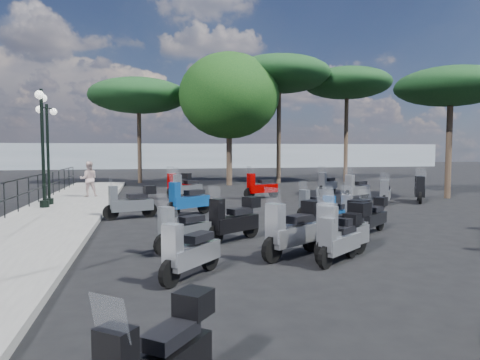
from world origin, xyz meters
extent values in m
plane|color=black|center=(0.00, 0.00, 0.00)|extent=(120.00, 120.00, 0.00)
cube|color=slate|center=(-6.50, 3.00, 0.07)|extent=(3.00, 30.00, 0.15)
cylinder|color=black|center=(-7.80, 3.48, 0.70)|extent=(0.04, 0.04, 1.10)
cylinder|color=black|center=(-7.80, 4.85, 0.70)|extent=(0.04, 0.04, 1.10)
cylinder|color=black|center=(-7.80, 6.22, 0.70)|extent=(0.04, 0.04, 1.10)
cylinder|color=black|center=(-7.80, 7.59, 0.70)|extent=(0.04, 0.04, 1.10)
cylinder|color=black|center=(-7.80, 8.96, 0.70)|extent=(0.04, 0.04, 1.10)
cylinder|color=black|center=(-7.80, 10.33, 0.70)|extent=(0.04, 0.04, 1.10)
cylinder|color=black|center=(-7.80, 11.69, 0.70)|extent=(0.04, 0.04, 1.10)
cylinder|color=black|center=(-7.80, 13.06, 0.70)|extent=(0.04, 0.04, 1.10)
cylinder|color=black|center=(-7.80, 14.43, 0.70)|extent=(0.04, 0.04, 1.10)
cylinder|color=black|center=(-7.80, 15.80, 0.70)|extent=(0.04, 0.04, 1.10)
cylinder|color=black|center=(-7.20, 5.89, 0.28)|extent=(0.34, 0.34, 0.25)
cylinder|color=black|center=(-7.20, 5.89, 2.27)|extent=(0.12, 0.12, 4.24)
cylinder|color=black|center=(-7.20, 5.89, 4.23)|extent=(0.14, 0.95, 0.04)
sphere|color=white|center=(-7.25, 6.37, 4.12)|extent=(0.30, 0.30, 0.30)
sphere|color=white|center=(-7.15, 5.42, 4.12)|extent=(0.30, 0.30, 0.30)
cylinder|color=black|center=(-7.22, 6.79, 0.26)|extent=(0.30, 0.30, 0.23)
cylinder|color=black|center=(-7.22, 6.79, 2.05)|extent=(0.10, 0.10, 3.79)
cylinder|color=black|center=(-7.22, 6.79, 3.80)|extent=(0.36, 0.80, 0.04)
sphere|color=white|center=(-7.06, 7.18, 3.70)|extent=(0.27, 0.27, 0.27)
sphere|color=white|center=(-7.38, 6.39, 3.70)|extent=(0.27, 0.27, 0.27)
imported|color=#BFA39F|center=(-6.11, 9.36, 0.93)|extent=(0.83, 0.68, 1.56)
cube|color=black|center=(-3.36, -6.99, 0.63)|extent=(0.55, 0.59, 0.13)
plane|color=white|center=(-3.81, -7.56, 1.04)|extent=(0.31, 0.27, 0.34)
cube|color=black|center=(-3.13, -6.71, 0.79)|extent=(0.42, 0.42, 0.23)
cylinder|color=black|center=(-3.21, -3.77, 0.23)|extent=(0.38, 0.41, 0.47)
cylinder|color=black|center=(-2.43, -2.90, 0.23)|extent=(0.38, 0.41, 0.47)
cube|color=#AAADB4|center=(-2.79, -3.30, 0.41)|extent=(1.09, 1.17, 0.33)
cube|color=black|center=(-2.68, -3.17, 0.68)|extent=(0.61, 0.63, 0.14)
cube|color=#AAADB4|center=(-3.16, -3.71, 0.68)|extent=(0.36, 0.36, 0.68)
plane|color=white|center=(-3.20, -3.76, 1.12)|extent=(0.33, 0.30, 0.36)
cylinder|color=black|center=(-3.23, -1.62, 0.23)|extent=(0.43, 0.36, 0.47)
cylinder|color=black|center=(-2.30, -0.91, 0.23)|extent=(0.43, 0.36, 0.47)
cube|color=#4E5357|center=(-2.73, -1.24, 0.41)|extent=(1.21, 1.04, 0.33)
cube|color=black|center=(-2.60, -1.13, 0.68)|extent=(0.64, 0.59, 0.14)
cube|color=#4E5357|center=(-3.17, -1.57, 0.68)|extent=(0.35, 0.36, 0.68)
plane|color=white|center=(-3.22, -1.61, 1.12)|extent=(0.29, 0.34, 0.36)
cylinder|color=black|center=(-4.70, 3.32, 0.25)|extent=(0.51, 0.25, 0.50)
cylinder|color=black|center=(-3.50, 3.69, 0.25)|extent=(0.51, 0.25, 0.50)
cube|color=#4E5357|center=(-4.05, 3.52, 0.44)|extent=(1.40, 0.74, 0.35)
cube|color=black|center=(-3.88, 3.58, 0.73)|extent=(0.69, 0.48, 0.15)
cube|color=#4E5357|center=(-4.62, 3.35, 0.73)|extent=(0.31, 0.37, 0.73)
plane|color=white|center=(-4.68, 3.33, 1.20)|extent=(0.19, 0.40, 0.39)
cube|color=black|center=(-3.48, 3.70, 0.91)|extent=(0.44, 0.42, 0.27)
cylinder|color=black|center=(-2.53, 8.89, 0.26)|extent=(0.40, 0.49, 0.53)
cylinder|color=black|center=(-1.74, 9.95, 0.26)|extent=(0.40, 0.49, 0.53)
cube|color=#900000|center=(-2.10, 9.46, 0.46)|extent=(1.16, 1.37, 0.37)
cube|color=black|center=(-1.99, 9.61, 0.77)|extent=(0.66, 0.73, 0.15)
cube|color=#900000|center=(-2.47, 8.96, 0.77)|extent=(0.41, 0.39, 0.77)
plane|color=white|center=(-2.51, 8.91, 1.27)|extent=(0.39, 0.32, 0.41)
cube|color=black|center=(-1.72, 9.97, 0.97)|extent=(0.51, 0.51, 0.29)
cylinder|color=black|center=(-0.25, -3.08, 0.26)|extent=(0.50, 0.38, 0.53)
cylinder|color=black|center=(0.84, -2.35, 0.26)|extent=(0.50, 0.38, 0.53)
cube|color=gray|center=(0.34, -2.68, 0.46)|extent=(1.39, 1.10, 0.37)
cube|color=black|center=(0.50, -2.58, 0.77)|extent=(0.73, 0.64, 0.15)
cube|color=gray|center=(-0.18, -3.03, 0.77)|extent=(0.38, 0.41, 0.77)
plane|color=white|center=(-0.23, -3.07, 1.26)|extent=(0.30, 0.39, 0.41)
cube|color=black|center=(0.86, -2.34, 0.96)|extent=(0.50, 0.50, 0.28)
cylinder|color=black|center=(-1.17, -2.67, 0.27)|extent=(0.51, 0.39, 0.53)
cylinder|color=black|center=(-0.06, -1.93, 0.27)|extent=(0.51, 0.39, 0.53)
cube|color=#AAADB4|center=(-0.57, -2.27, 0.47)|extent=(1.41, 1.11, 0.38)
cube|color=black|center=(-0.41, -2.16, 0.78)|extent=(0.74, 0.65, 0.16)
cube|color=#AAADB4|center=(-1.10, -2.62, 0.78)|extent=(0.39, 0.41, 0.78)
plane|color=white|center=(-1.15, -2.65, 1.28)|extent=(0.31, 0.40, 0.41)
cube|color=black|center=(-0.04, -1.92, 0.98)|extent=(0.51, 0.50, 0.29)
cylinder|color=black|center=(-2.04, -0.91, 0.25)|extent=(0.47, 0.36, 0.50)
cylinder|color=black|center=(-1.01, -0.22, 0.25)|extent=(0.47, 0.36, 0.50)
cube|color=black|center=(-1.48, -0.54, 0.43)|extent=(1.31, 1.04, 0.35)
cube|color=black|center=(-1.34, -0.44, 0.72)|extent=(0.69, 0.60, 0.14)
cube|color=black|center=(-1.97, -0.86, 0.72)|extent=(0.36, 0.38, 0.72)
plane|color=white|center=(-2.02, -0.90, 1.19)|extent=(0.29, 0.37, 0.38)
cube|color=black|center=(-0.99, -0.21, 0.91)|extent=(0.48, 0.47, 0.27)
cylinder|color=black|center=(-2.75, 3.46, 0.27)|extent=(0.51, 0.38, 0.53)
cylinder|color=black|center=(-1.63, 4.17, 0.27)|extent=(0.51, 0.38, 0.53)
cube|color=navy|center=(-2.14, 3.85, 0.47)|extent=(1.42, 1.09, 0.38)
cube|color=black|center=(-1.98, 3.95, 0.78)|extent=(0.74, 0.64, 0.16)
cube|color=navy|center=(-2.68, 3.51, 0.78)|extent=(0.38, 0.41, 0.78)
plane|color=white|center=(-2.73, 3.47, 1.28)|extent=(0.30, 0.40, 0.41)
cylinder|color=black|center=(-2.32, 8.38, 0.26)|extent=(0.49, 0.38, 0.52)
cylinder|color=black|center=(-1.26, 9.11, 0.26)|extent=(0.49, 0.38, 0.52)
cube|color=#4E5357|center=(-1.75, 8.78, 0.45)|extent=(1.36, 1.10, 0.37)
cube|color=black|center=(-1.59, 8.88, 0.75)|extent=(0.72, 0.63, 0.15)
cube|color=#4E5357|center=(-2.25, 8.43, 0.75)|extent=(0.38, 0.40, 0.75)
plane|color=white|center=(-2.31, 8.39, 1.24)|extent=(0.30, 0.39, 0.40)
cylinder|color=black|center=(-0.32, -3.28, 0.22)|extent=(0.40, 0.34, 0.44)
cylinder|color=black|center=(0.55, -2.62, 0.22)|extent=(0.40, 0.34, 0.44)
cube|color=gray|center=(0.15, -2.92, 0.38)|extent=(1.13, 0.97, 0.31)
cube|color=black|center=(0.27, -2.83, 0.64)|extent=(0.60, 0.55, 0.13)
cube|color=gray|center=(-0.26, -3.24, 0.64)|extent=(0.33, 0.34, 0.64)
plane|color=white|center=(-0.30, -3.27, 1.05)|extent=(0.27, 0.32, 0.34)
cube|color=black|center=(0.56, -2.61, 0.80)|extent=(0.42, 0.42, 0.24)
cylinder|color=black|center=(1.15, -0.03, 0.23)|extent=(0.43, 0.34, 0.46)
cylinder|color=black|center=(2.09, 0.62, 0.23)|extent=(0.43, 0.34, 0.46)
cube|color=navy|center=(1.66, 0.32, 0.40)|extent=(1.20, 0.97, 0.32)
cube|color=black|center=(1.79, 0.41, 0.66)|extent=(0.63, 0.56, 0.13)
cube|color=navy|center=(1.22, 0.01, 0.66)|extent=(0.33, 0.35, 0.66)
plane|color=white|center=(1.17, -0.02, 1.09)|extent=(0.27, 0.34, 0.35)
cylinder|color=black|center=(1.15, 1.84, 0.23)|extent=(0.45, 0.29, 0.45)
cylinder|color=black|center=(2.16, 2.34, 0.23)|extent=(0.45, 0.29, 0.45)
cube|color=#4E5357|center=(1.70, 2.11, 0.39)|extent=(1.23, 0.83, 0.32)
cube|color=black|center=(1.84, 2.18, 0.66)|extent=(0.63, 0.50, 0.13)
cube|color=#4E5357|center=(1.22, 1.87, 0.66)|extent=(0.31, 0.34, 0.66)
plane|color=white|center=(1.17, 1.85, 1.08)|extent=(0.23, 0.35, 0.35)
cube|color=black|center=(2.17, 2.35, 0.83)|extent=(0.42, 0.41, 0.24)
cylinder|color=black|center=(0.91, 7.99, 0.27)|extent=(0.54, 0.28, 0.54)
cylinder|color=black|center=(2.18, 8.41, 0.27)|extent=(0.54, 0.28, 0.54)
cube|color=#900000|center=(1.60, 8.22, 0.47)|extent=(1.49, 0.82, 0.38)
cube|color=black|center=(1.78, 8.28, 0.78)|extent=(0.74, 0.53, 0.16)
cube|color=#900000|center=(1.00, 8.01, 0.78)|extent=(0.34, 0.39, 0.78)
plane|color=white|center=(0.94, 7.99, 1.28)|extent=(0.22, 0.43, 0.41)
cylinder|color=black|center=(1.81, 0.22, 0.22)|extent=(0.35, 0.41, 0.45)
cylinder|color=black|center=(2.51, 1.09, 0.22)|extent=(0.35, 0.41, 0.45)
cube|color=#AAADB4|center=(2.19, 0.69, 0.39)|extent=(1.00, 1.14, 0.32)
cube|color=black|center=(2.29, 0.81, 0.65)|extent=(0.57, 0.61, 0.13)
cube|color=#AAADB4|center=(1.86, 0.28, 0.65)|extent=(0.34, 0.33, 0.65)
plane|color=white|center=(1.82, 0.23, 1.07)|extent=(0.32, 0.28, 0.34)
cylinder|color=black|center=(1.85, -0.72, 0.22)|extent=(0.40, 0.35, 0.44)
cylinder|color=black|center=(2.70, -0.02, 0.22)|extent=(0.40, 0.35, 0.44)
cube|color=black|center=(2.31, -0.34, 0.38)|extent=(1.12, 0.99, 0.31)
cube|color=black|center=(2.44, -0.24, 0.64)|extent=(0.60, 0.56, 0.13)
cube|color=black|center=(1.91, -0.67, 0.64)|extent=(0.33, 0.34, 0.64)
plane|color=white|center=(1.87, -0.70, 1.05)|extent=(0.28, 0.32, 0.34)
cube|color=black|center=(2.72, -0.01, 0.80)|extent=(0.43, 0.42, 0.24)
cylinder|color=black|center=(5.45, 4.37, 0.24)|extent=(0.36, 0.45, 0.48)
cylinder|color=black|center=(6.14, 5.35, 0.24)|extent=(0.36, 0.45, 0.48)
cube|color=gray|center=(5.82, 4.90, 0.42)|extent=(1.02, 1.26, 0.34)
cube|color=black|center=(5.92, 5.04, 0.70)|extent=(0.59, 0.66, 0.14)
cube|color=gray|center=(5.50, 4.43, 0.70)|extent=(0.37, 0.35, 0.70)
plane|color=white|center=(5.46, 4.38, 1.15)|extent=(0.36, 0.28, 0.37)
cylinder|color=black|center=(4.68, 8.67, 0.26)|extent=(0.46, 0.42, 0.52)
cylinder|color=black|center=(5.65, 9.53, 0.26)|extent=(0.46, 0.42, 0.52)
cube|color=#4E5357|center=(5.20, 9.14, 0.45)|extent=(1.28, 1.20, 0.36)
cube|color=black|center=(5.34, 9.26, 0.75)|extent=(0.69, 0.67, 0.15)
cube|color=#4E5357|center=(4.75, 8.73, 0.75)|extent=(0.39, 0.40, 0.75)
plane|color=white|center=(4.70, 8.69, 1.23)|extent=(0.33, 0.36, 0.40)
cylinder|color=black|center=(4.78, 6.07, 0.27)|extent=(0.51, 0.37, 0.53)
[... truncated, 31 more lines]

